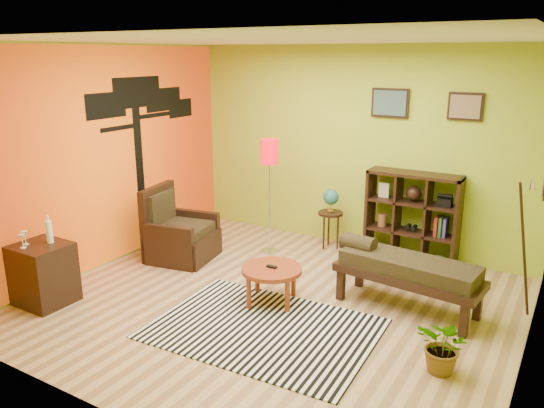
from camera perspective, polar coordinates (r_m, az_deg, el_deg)
The scene contains 11 objects.
ground at distance 5.98m, azimuth 0.21°, elevation -10.65°, with size 5.00×5.00×0.00m, color tan.
room_shell at distance 5.48m, azimuth -0.53°, elevation 6.72°, with size 5.04×4.54×2.82m.
zebra_rug at distance 5.48m, azimuth -0.91°, elevation -13.23°, with size 2.19×1.57×0.01m, color white.
coffee_table at distance 5.87m, azimuth -0.03°, elevation -7.37°, with size 0.67×0.67×0.43m.
armchair at distance 7.25m, azimuth -10.03°, elevation -3.49°, with size 0.93×0.93×0.98m.
side_cabinet at distance 6.39m, azimuth -23.39°, elevation -6.86°, with size 0.58×0.52×1.00m.
floor_lamp at distance 7.07m, azimuth -0.27°, elevation 4.56°, with size 0.24×0.24×1.59m.
globe_table at distance 7.45m, azimuth 6.35°, elevation 0.03°, with size 0.35×0.35×0.86m.
cube_shelf at distance 7.18m, azimuth 14.92°, elevation -1.44°, with size 1.20×0.35×1.20m.
bench at distance 5.88m, azimuth 14.07°, elevation -6.74°, with size 1.61×0.72×0.72m.
potted_plant at distance 4.96m, azimuth 18.04°, elevation -14.91°, with size 0.45×0.50×0.39m, color #26661E.
Camera 1 is at (2.73, -4.60, 2.67)m, focal length 35.00 mm.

